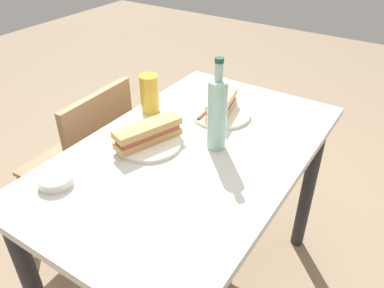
# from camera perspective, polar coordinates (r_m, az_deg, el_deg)

# --- Properties ---
(ground_plane) EXTENTS (8.00, 8.00, 0.00)m
(ground_plane) POSITION_cam_1_polar(r_m,az_deg,el_deg) (1.85, 0.00, -20.68)
(ground_plane) COLOR #8C755B
(dining_table) EXTENTS (1.17, 0.72, 0.76)m
(dining_table) POSITION_cam_1_polar(r_m,az_deg,el_deg) (1.39, 0.00, -5.11)
(dining_table) COLOR beige
(dining_table) RESTS_ON ground
(chair_far) EXTENTS (0.42, 0.42, 0.85)m
(chair_far) POSITION_cam_1_polar(r_m,az_deg,el_deg) (1.79, -15.02, -2.65)
(chair_far) COLOR #936B47
(chair_far) RESTS_ON ground
(plate_near) EXTENTS (0.23, 0.23, 0.01)m
(plate_near) POSITION_cam_1_polar(r_m,az_deg,el_deg) (1.51, 4.39, 4.47)
(plate_near) COLOR silver
(plate_near) RESTS_ON dining_table
(baguette_sandwich_near) EXTENTS (0.21, 0.11, 0.07)m
(baguette_sandwich_near) POSITION_cam_1_polar(r_m,az_deg,el_deg) (1.49, 4.45, 5.86)
(baguette_sandwich_near) COLOR #DBB77A
(baguette_sandwich_near) RESTS_ON plate_near
(knife_near) EXTENTS (0.18, 0.02, 0.01)m
(knife_near) POSITION_cam_1_polar(r_m,az_deg,el_deg) (1.51, 2.33, 4.99)
(knife_near) COLOR silver
(knife_near) RESTS_ON plate_near
(plate_far) EXTENTS (0.23, 0.23, 0.01)m
(plate_far) POSITION_cam_1_polar(r_m,az_deg,el_deg) (1.34, -6.46, 0.15)
(plate_far) COLOR silver
(plate_far) RESTS_ON dining_table
(baguette_sandwich_far) EXTENTS (0.25, 0.15, 0.07)m
(baguette_sandwich_far) POSITION_cam_1_polar(r_m,az_deg,el_deg) (1.32, -6.57, 1.66)
(baguette_sandwich_far) COLOR tan
(baguette_sandwich_far) RESTS_ON plate_far
(knife_far) EXTENTS (0.16, 0.09, 0.01)m
(knife_far) POSITION_cam_1_polar(r_m,az_deg,el_deg) (1.37, -8.08, 1.34)
(knife_far) COLOR silver
(knife_far) RESTS_ON plate_far
(water_bottle) EXTENTS (0.07, 0.07, 0.32)m
(water_bottle) POSITION_cam_1_polar(r_m,az_deg,el_deg) (1.26, 3.78, 4.56)
(water_bottle) COLOR #99C6B7
(water_bottle) RESTS_ON dining_table
(beer_glass) EXTENTS (0.07, 0.07, 0.15)m
(beer_glass) POSITION_cam_1_polar(r_m,az_deg,el_deg) (1.52, -6.32, 7.42)
(beer_glass) COLOR gold
(beer_glass) RESTS_ON dining_table
(olive_bowl) EXTENTS (0.11, 0.11, 0.03)m
(olive_bowl) POSITION_cam_1_polar(r_m,az_deg,el_deg) (1.22, -19.60, -5.03)
(olive_bowl) COLOR silver
(olive_bowl) RESTS_ON dining_table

